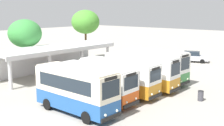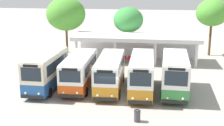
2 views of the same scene
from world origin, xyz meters
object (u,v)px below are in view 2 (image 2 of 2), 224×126
city_bus_fourth_amber (142,73)px  waiting_chair_middle_seat (133,59)px  city_bus_second_in_row (79,70)px  waiting_chair_far_end_seat (147,59)px  city_bus_fifth_blue (175,73)px  waiting_chair_end_by_column (125,58)px  city_bus_middle_cream (110,72)px  litter_bin_apron (137,116)px  waiting_chair_fifth_seat (142,59)px  city_bus_nearest_orange (46,70)px  waiting_chair_fourth_seat (138,59)px  waiting_chair_second_from_end (129,59)px

city_bus_fourth_amber → waiting_chair_middle_seat: city_bus_fourth_amber is taller
city_bus_second_in_row → waiting_chair_far_end_seat: city_bus_second_in_row is taller
city_bus_fifth_blue → waiting_chair_end_by_column: bearing=117.6°
waiting_chair_far_end_seat → city_bus_middle_cream: bearing=-107.2°
waiting_chair_far_end_seat → litter_bin_apron: (-0.26, -17.20, -0.07)m
city_bus_fifth_blue → waiting_chair_fifth_seat: 11.39m
waiting_chair_end_by_column → litter_bin_apron: 17.34m
city_bus_nearest_orange → city_bus_fifth_blue: bearing=1.8°
waiting_chair_far_end_seat → city_bus_fourth_amber: bearing=-91.1°
city_bus_middle_cream → waiting_chair_fourth_seat: size_ratio=9.40×
city_bus_fifth_blue → litter_bin_apron: bearing=-115.3°
waiting_chair_end_by_column → waiting_chair_fifth_seat: bearing=2.4°
city_bus_fourth_amber → waiting_chair_fifth_seat: (-0.34, 10.94, -1.35)m
city_bus_second_in_row → city_bus_nearest_orange: bearing=-164.9°
city_bus_fourth_amber → waiting_chair_far_end_seat: city_bus_fourth_amber is taller
city_bus_fifth_blue → litter_bin_apron: (-3.05, -6.45, -1.48)m
city_bus_nearest_orange → waiting_chair_far_end_seat: size_ratio=8.48×
waiting_chair_second_from_end → city_bus_fifth_blue: bearing=-64.9°
city_bus_middle_cream → city_bus_fourth_amber: city_bus_fourth_amber is taller
waiting_chair_fourth_seat → waiting_chair_fifth_seat: 0.56m
waiting_chair_fifth_seat → litter_bin_apron: size_ratio=0.96×
waiting_chair_second_from_end → waiting_chair_fifth_seat: size_ratio=1.00×
city_bus_nearest_orange → litter_bin_apron: size_ratio=8.10×
waiting_chair_second_from_end → waiting_chair_fourth_seat: bearing=4.5°
city_bus_middle_cream → litter_bin_apron: (2.96, -6.78, -1.30)m
city_bus_nearest_orange → waiting_chair_fourth_seat: 13.89m
city_bus_fourth_amber → waiting_chair_far_end_seat: size_ratio=9.01×
waiting_chair_middle_seat → city_bus_nearest_orange: bearing=-124.2°
city_bus_second_in_row → city_bus_fifth_blue: (9.02, -0.44, 0.20)m
city_bus_fifth_blue → waiting_chair_middle_seat: city_bus_fifth_blue is taller
waiting_chair_end_by_column → waiting_chair_fifth_seat: size_ratio=1.00×
waiting_chair_fourth_seat → city_bus_nearest_orange: bearing=-126.0°
city_bus_fifth_blue → waiting_chair_fourth_seat: 11.58m
city_bus_middle_cream → waiting_chair_second_from_end: city_bus_middle_cream is taller
city_bus_fourth_amber → waiting_chair_far_end_seat: (0.21, 10.89, -1.35)m
city_bus_middle_cream → litter_bin_apron: size_ratio=8.99×
waiting_chair_middle_seat → litter_bin_apron: 17.29m
waiting_chair_end_by_column → waiting_chair_middle_seat: bearing=3.7°
city_bus_middle_cream → waiting_chair_far_end_seat: city_bus_middle_cream is taller
city_bus_fifth_blue → waiting_chair_middle_seat: size_ratio=8.33×
waiting_chair_second_from_end → litter_bin_apron: litter_bin_apron is taller
waiting_chair_second_from_end → waiting_chair_far_end_seat: bearing=0.7°
city_bus_second_in_row → waiting_chair_far_end_seat: bearing=58.8°
city_bus_nearest_orange → litter_bin_apron: (8.98, -6.08, -1.46)m
city_bus_fourth_amber → litter_bin_apron: size_ratio=8.61×
waiting_chair_middle_seat → waiting_chair_fifth_seat: 1.12m
waiting_chair_end_by_column → city_bus_middle_cream: bearing=-92.4°
waiting_chair_fifth_seat → waiting_chair_far_end_seat: (0.56, -0.05, 0.00)m
city_bus_second_in_row → litter_bin_apron: city_bus_second_in_row is taller
city_bus_fourth_amber → waiting_chair_second_from_end: city_bus_fourth_amber is taller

